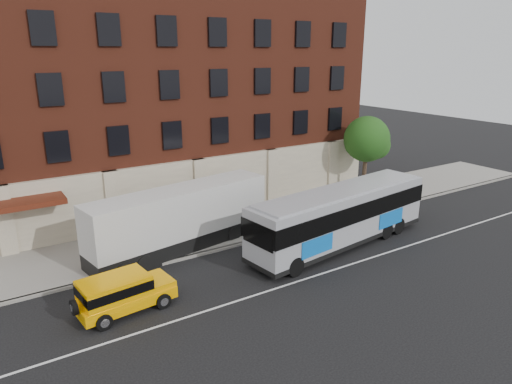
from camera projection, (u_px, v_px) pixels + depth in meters
ground at (304, 285)px, 23.00m from camera, size 120.00×120.00×0.00m
sidewalk at (219, 228)px, 30.24m from camera, size 60.00×6.00×0.15m
kerb at (243, 243)px, 27.82m from camera, size 60.00×0.25×0.15m
lane_line at (298, 281)px, 23.41m from camera, size 60.00×0.12×0.01m
building at (167, 101)px, 34.42m from camera, size 30.00×12.10×15.00m
sign_pole at (96, 253)px, 23.18m from camera, size 0.30×0.20×2.50m
street_tree at (367, 141)px, 36.30m from camera, size 3.60×3.60×6.20m
city_bus at (341, 214)px, 27.27m from camera, size 13.04×4.30×3.51m
yellow_suv at (121, 292)px, 20.42m from camera, size 4.61×2.34×1.73m
shipping_container at (181, 220)px, 26.65m from camera, size 11.39×4.17×3.72m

